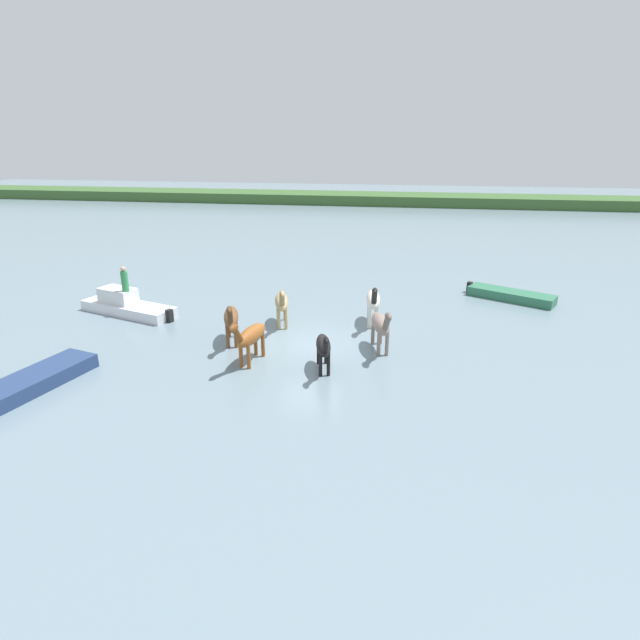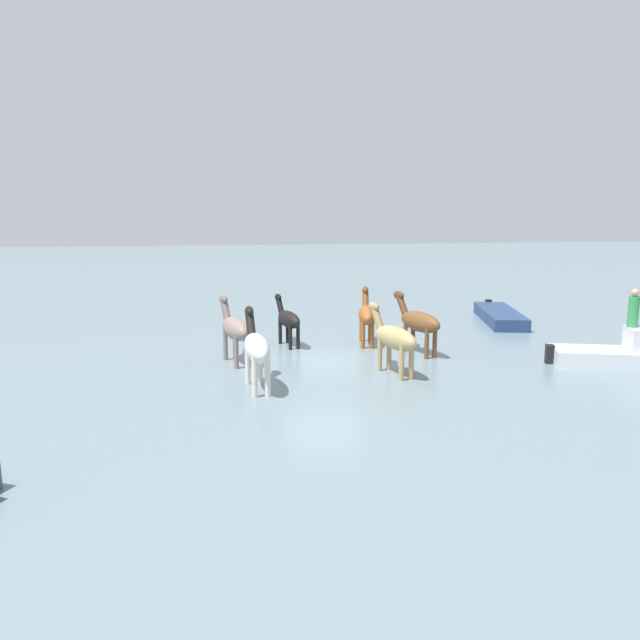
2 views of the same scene
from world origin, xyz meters
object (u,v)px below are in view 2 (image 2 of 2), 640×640
at_px(horse_pinto_flank, 418,322).
at_px(horse_dark_mare, 234,328).
at_px(boat_launch_far, 640,356).
at_px(horse_dun_straggler, 288,319).
at_px(boat_motor_center, 499,317).
at_px(horse_lead, 367,315).
at_px(person_boatman_standing, 634,309).
at_px(horse_chestnut_trailing, 256,347).
at_px(horse_gray_outer, 394,338).

relative_size(horse_pinto_flank, horse_dark_mare, 0.99).
relative_size(horse_dark_mare, boat_launch_far, 0.50).
height_order(horse_dun_straggler, boat_motor_center, horse_dun_straggler).
xyz_separation_m(boat_launch_far, boat_motor_center, (0.69, -8.01, -0.14)).
xyz_separation_m(horse_dun_straggler, boat_motor_center, (-9.67, -3.25, -0.78)).
height_order(horse_dun_straggler, horse_lead, horse_lead).
relative_size(horse_pinto_flank, person_boatman_standing, 2.15).
relative_size(horse_lead, horse_pinto_flank, 0.99).
bearing_deg(horse_chestnut_trailing, horse_dun_straggler, -20.82).
xyz_separation_m(horse_dark_mare, person_boatman_standing, (-12.12, 2.36, 0.64)).
bearing_deg(horse_pinto_flank, horse_chestnut_trailing, 102.40).
xyz_separation_m(horse_pinto_flank, boat_launch_far, (-6.22, 2.76, -0.78)).
bearing_deg(horse_lead, horse_dark_mare, 123.40).
relative_size(horse_gray_outer, horse_pinto_flank, 1.00).
height_order(horse_pinto_flank, boat_launch_far, horse_pinto_flank).
bearing_deg(horse_chestnut_trailing, horse_pinto_flank, -65.34).
bearing_deg(boat_launch_far, boat_motor_center, 112.48).
height_order(horse_gray_outer, person_boatman_standing, person_boatman_standing).
relative_size(horse_gray_outer, person_boatman_standing, 2.15).
bearing_deg(horse_dark_mare, boat_motor_center, -79.34).
distance_m(horse_lead, horse_pinto_flank, 2.20).
distance_m(horse_dun_straggler, horse_dark_mare, 2.94).
relative_size(boat_launch_far, boat_motor_center, 0.99).
relative_size(horse_chestnut_trailing, person_boatman_standing, 2.25).
xyz_separation_m(horse_gray_outer, boat_launch_far, (-7.79, 0.40, -0.78)).
bearing_deg(horse_lead, boat_launch_far, -109.64).
distance_m(horse_gray_outer, boat_launch_far, 7.84).
bearing_deg(person_boatman_standing, horse_dun_straggler, -24.08).
xyz_separation_m(horse_chestnut_trailing, boat_launch_far, (-11.84, -0.42, -0.83)).
height_order(horse_pinto_flank, horse_dark_mare, horse_dark_mare).
xyz_separation_m(horse_lead, person_boatman_standing, (-7.35, 4.30, 0.67)).
bearing_deg(horse_pinto_flank, boat_motor_center, -63.69).
distance_m(horse_pinto_flank, person_boatman_standing, 6.57).
xyz_separation_m(horse_pinto_flank, horse_dark_mare, (6.10, 0.19, 0.01)).
xyz_separation_m(horse_dun_straggler, person_boatman_standing, (-10.16, 4.54, 0.79)).
xyz_separation_m(horse_chestnut_trailing, horse_lead, (-4.29, -4.94, -0.06)).
xyz_separation_m(horse_dun_straggler, boat_launch_far, (-10.36, 4.76, -0.64)).
distance_m(boat_launch_far, person_boatman_standing, 1.46).
bearing_deg(boat_launch_far, horse_dun_straggler, 172.91).
xyz_separation_m(boat_motor_center, person_boatman_standing, (-0.48, 7.80, 1.57)).
relative_size(horse_dun_straggler, person_boatman_standing, 1.89).
xyz_separation_m(horse_pinto_flank, boat_motor_center, (-5.53, -5.25, -0.92)).
distance_m(horse_chestnut_trailing, boat_motor_center, 14.02).
bearing_deg(horse_chestnut_trailing, horse_gray_outer, -83.39).
bearing_deg(horse_dark_mare, horse_chestnut_trailing, 174.70).
relative_size(horse_lead, boat_launch_far, 0.49).
relative_size(horse_dun_straggler, boat_launch_far, 0.43).
height_order(horse_chestnut_trailing, horse_pinto_flank, horse_chestnut_trailing).
distance_m(horse_dun_straggler, horse_lead, 2.82).
relative_size(horse_pinto_flank, boat_motor_center, 0.49).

